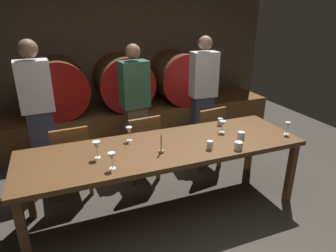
{
  "coord_description": "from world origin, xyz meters",
  "views": [
    {
      "loc": [
        -1.05,
        -2.25,
        2.07
      ],
      "look_at": [
        -0.04,
        0.31,
        0.98
      ],
      "focal_mm": 31.53,
      "sensor_mm": 36.0,
      "label": 1
    }
  ],
  "objects_px": {
    "chair_right": "(207,134)",
    "wine_glass_right": "(223,124)",
    "candle_center": "(161,147)",
    "wine_glass_far_left": "(97,146)",
    "wine_barrel_left": "(58,87)",
    "wine_glass_left": "(112,157)",
    "cup_far_right": "(220,122)",
    "cup_center_left": "(239,146)",
    "chair_left": "(71,157)",
    "guest_center": "(135,104)",
    "wine_barrel_center": "(123,82)",
    "cup_far_left": "(210,145)",
    "cup_center_right": "(241,136)",
    "chair_center": "(142,145)",
    "wine_glass_far_right": "(288,126)",
    "guest_left": "(38,111)",
    "wine_barrel_right": "(178,77)",
    "wine_glass_center": "(129,131)",
    "dining_table": "(165,151)",
    "guest_right": "(203,94)"
  },
  "relations": [
    {
      "from": "wine_barrel_left",
      "to": "wine_glass_center",
      "type": "bearing_deg",
      "value": -71.96
    },
    {
      "from": "chair_center",
      "to": "wine_glass_far_right",
      "type": "distance_m",
      "value": 1.72
    },
    {
      "from": "wine_glass_left",
      "to": "guest_center",
      "type": "bearing_deg",
      "value": 67.54
    },
    {
      "from": "guest_center",
      "to": "cup_far_right",
      "type": "bearing_deg",
      "value": 122.21
    },
    {
      "from": "wine_glass_center",
      "to": "candle_center",
      "type": "bearing_deg",
      "value": -61.54
    },
    {
      "from": "wine_glass_far_right",
      "to": "cup_far_left",
      "type": "xyz_separation_m",
      "value": [
        -0.98,
        -0.02,
        -0.06
      ]
    },
    {
      "from": "wine_glass_far_left",
      "to": "wine_glass_far_right",
      "type": "height_order",
      "value": "wine_glass_far_left"
    },
    {
      "from": "chair_center",
      "to": "cup_far_left",
      "type": "xyz_separation_m",
      "value": [
        0.44,
        -0.91,
        0.32
      ]
    },
    {
      "from": "chair_center",
      "to": "cup_center_right",
      "type": "height_order",
      "value": "chair_center"
    },
    {
      "from": "wine_barrel_center",
      "to": "cup_center_right",
      "type": "height_order",
      "value": "wine_barrel_center"
    },
    {
      "from": "chair_right",
      "to": "wine_glass_right",
      "type": "bearing_deg",
      "value": 69.16
    },
    {
      "from": "wine_barrel_right",
      "to": "cup_far_left",
      "type": "relative_size",
      "value": 10.09
    },
    {
      "from": "chair_left",
      "to": "wine_glass_far_right",
      "type": "bearing_deg",
      "value": 155.5
    },
    {
      "from": "wine_glass_far_left",
      "to": "wine_glass_center",
      "type": "distance_m",
      "value": 0.47
    },
    {
      "from": "chair_left",
      "to": "guest_center",
      "type": "distance_m",
      "value": 1.18
    },
    {
      "from": "chair_right",
      "to": "wine_glass_far_right",
      "type": "bearing_deg",
      "value": 111.32
    },
    {
      "from": "chair_left",
      "to": "guest_center",
      "type": "relative_size",
      "value": 0.53
    },
    {
      "from": "cup_far_left",
      "to": "chair_right",
      "type": "bearing_deg",
      "value": 62.3
    },
    {
      "from": "wine_glass_right",
      "to": "cup_far_right",
      "type": "relative_size",
      "value": 1.59
    },
    {
      "from": "cup_center_right",
      "to": "cup_far_right",
      "type": "height_order",
      "value": "cup_center_right"
    },
    {
      "from": "cup_center_left",
      "to": "candle_center",
      "type": "bearing_deg",
      "value": 164.21
    },
    {
      "from": "wine_barrel_left",
      "to": "wine_glass_left",
      "type": "distance_m",
      "value": 2.45
    },
    {
      "from": "guest_right",
      "to": "wine_glass_far_right",
      "type": "distance_m",
      "value": 1.5
    },
    {
      "from": "guest_left",
      "to": "wine_glass_left",
      "type": "xyz_separation_m",
      "value": [
        0.6,
        -1.47,
        -0.03
      ]
    },
    {
      "from": "cup_far_right",
      "to": "cup_center_left",
      "type": "bearing_deg",
      "value": -105.15
    },
    {
      "from": "cup_far_left",
      "to": "cup_center_left",
      "type": "height_order",
      "value": "cup_far_left"
    },
    {
      "from": "wine_barrel_left",
      "to": "guest_center",
      "type": "height_order",
      "value": "guest_center"
    },
    {
      "from": "wine_barrel_left",
      "to": "dining_table",
      "type": "bearing_deg",
      "value": -66.99
    },
    {
      "from": "wine_glass_center",
      "to": "cup_center_right",
      "type": "xyz_separation_m",
      "value": [
        1.12,
        -0.42,
        -0.07
      ]
    },
    {
      "from": "chair_center",
      "to": "cup_far_left",
      "type": "bearing_deg",
      "value": 110.48
    },
    {
      "from": "wine_barrel_center",
      "to": "cup_far_right",
      "type": "height_order",
      "value": "wine_barrel_center"
    },
    {
      "from": "dining_table",
      "to": "wine_glass_right",
      "type": "xyz_separation_m",
      "value": [
        0.74,
        0.1,
        0.16
      ]
    },
    {
      "from": "guest_left",
      "to": "wine_barrel_left",
      "type": "bearing_deg",
      "value": -110.55
    },
    {
      "from": "candle_center",
      "to": "wine_glass_far_left",
      "type": "distance_m",
      "value": 0.61
    },
    {
      "from": "wine_glass_far_right",
      "to": "cup_center_right",
      "type": "height_order",
      "value": "wine_glass_far_right"
    },
    {
      "from": "cup_center_left",
      "to": "wine_glass_far_left",
      "type": "bearing_deg",
      "value": 166.19
    },
    {
      "from": "wine_barrel_right",
      "to": "dining_table",
      "type": "distance_m",
      "value": 2.44
    },
    {
      "from": "guest_center",
      "to": "wine_glass_far_right",
      "type": "relative_size",
      "value": 11.57
    },
    {
      "from": "wine_glass_right",
      "to": "cup_center_left",
      "type": "xyz_separation_m",
      "value": [
        -0.08,
        -0.44,
        -0.06
      ]
    },
    {
      "from": "cup_center_left",
      "to": "cup_center_right",
      "type": "xyz_separation_m",
      "value": [
        0.16,
        0.19,
        0.0
      ]
    },
    {
      "from": "wine_barrel_left",
      "to": "wine_glass_left",
      "type": "bearing_deg",
      "value": -82.29
    },
    {
      "from": "chair_center",
      "to": "wine_glass_right",
      "type": "bearing_deg",
      "value": 138.31
    },
    {
      "from": "chair_center",
      "to": "guest_left",
      "type": "bearing_deg",
      "value": -29.47
    },
    {
      "from": "chair_right",
      "to": "wine_glass_right",
      "type": "xyz_separation_m",
      "value": [
        -0.13,
        -0.58,
        0.38
      ]
    },
    {
      "from": "candle_center",
      "to": "cup_center_right",
      "type": "xyz_separation_m",
      "value": [
        0.9,
        -0.02,
        -0.02
      ]
    },
    {
      "from": "wine_barrel_center",
      "to": "cup_far_left",
      "type": "bearing_deg",
      "value": -82.81
    },
    {
      "from": "candle_center",
      "to": "wine_glass_far_left",
      "type": "relative_size",
      "value": 1.26
    },
    {
      "from": "wine_barrel_left",
      "to": "chair_left",
      "type": "bearing_deg",
      "value": -89.28
    },
    {
      "from": "chair_left",
      "to": "chair_right",
      "type": "distance_m",
      "value": 1.78
    },
    {
      "from": "wine_barrel_right",
      "to": "wine_glass_far_right",
      "type": "distance_m",
      "value": 2.4
    }
  ]
}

